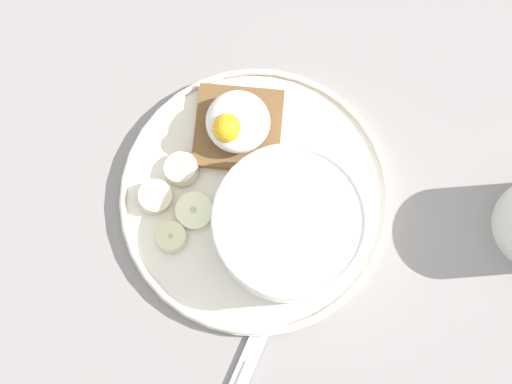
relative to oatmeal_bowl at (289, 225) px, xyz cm
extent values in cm
cube|color=gray|center=(3.95, 2.04, -5.17)|extent=(120.00, 120.00, 2.00)
cylinder|color=silver|center=(3.95, 2.04, -3.67)|extent=(25.97, 25.97, 1.00)
torus|color=silver|center=(3.95, 2.04, -2.87)|extent=(25.77, 25.77, 0.60)
cylinder|color=white|center=(0.00, 0.00, -0.24)|extent=(13.52, 13.52, 5.85)
torus|color=white|center=(0.00, 0.00, 2.68)|extent=(13.72, 13.72, 0.60)
cylinder|color=beige|center=(0.00, 0.00, -0.48)|extent=(12.12, 12.12, 4.97)
ellipsoid|color=beige|center=(0.00, 0.00, 1.81)|extent=(11.51, 11.51, 1.20)
ellipsoid|color=#967351|center=(-0.63, 0.34, 2.18)|extent=(1.90, 2.06, 0.74)
ellipsoid|color=olive|center=(2.16, -2.40, 2.14)|extent=(1.74, 1.32, 0.67)
ellipsoid|color=#996142|center=(-0.29, 0.07, 2.23)|extent=(1.51, 2.10, 0.84)
ellipsoid|color=beige|center=(-1.86, -1.74, 2.10)|extent=(1.42, 0.94, 0.59)
ellipsoid|color=tan|center=(-0.09, 0.24, 2.21)|extent=(2.16, 2.16, 0.80)
ellipsoid|color=tan|center=(-3.32, -1.13, 2.08)|extent=(1.01, 1.38, 0.54)
ellipsoid|color=#D4AE95|center=(2.66, -1.65, 2.05)|extent=(1.26, 1.35, 0.49)
cube|color=brown|center=(10.72, 2.11, -2.08)|extent=(10.53, 10.53, 0.30)
cube|color=#98683A|center=(10.72, 2.11, -2.57)|extent=(10.32, 10.32, 1.18)
ellipsoid|color=white|center=(10.72, 2.11, -0.41)|extent=(6.12, 6.04, 3.14)
sphere|color=yellow|center=(10.05, 3.19, 0.47)|extent=(2.83, 2.83, 2.83)
cylinder|color=#F4F0C1|center=(4.24, 8.05, -2.49)|extent=(4.93, 4.96, 1.61)
cylinder|color=#BEBB96|center=(4.24, 8.05, -1.96)|extent=(0.88, 0.88, 0.22)
cylinder|color=beige|center=(8.14, 8.24, -2.41)|extent=(4.26, 4.15, 1.83)
cylinder|color=#BEAE94|center=(8.14, 8.24, -1.82)|extent=(0.75, 0.74, 0.24)
cylinder|color=beige|center=(2.02, 10.63, -2.46)|extent=(3.23, 3.08, 1.65)
cylinder|color=#BCAF8A|center=(2.02, 10.63, -1.87)|extent=(0.57, 0.55, 0.21)
cylinder|color=beige|center=(6.11, 11.26, -2.35)|extent=(3.17, 3.36, 1.89)
cylinder|color=#BBAC8D|center=(6.11, 11.26, -1.67)|extent=(0.57, 0.58, 0.22)
cube|color=silver|center=(-10.65, 6.57, -3.77)|extent=(6.49, 5.58, 0.30)
camera|label=1|loc=(-10.51, 5.76, 62.62)|focal=50.00mm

